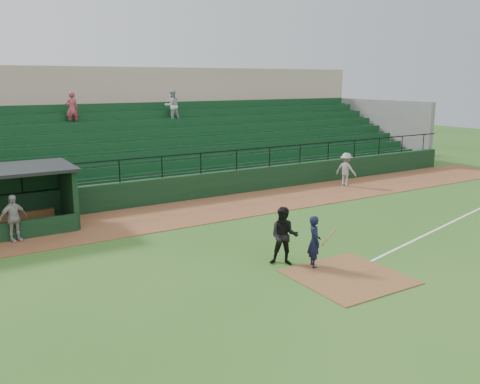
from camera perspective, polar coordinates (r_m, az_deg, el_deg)
ground at (r=15.88m, az=9.59°, el=-8.30°), size 90.00×90.00×0.00m
warning_track at (r=22.21m, az=-4.06°, el=-2.06°), size 40.00×4.00×0.03m
home_plate_dirt at (r=15.20m, az=12.10°, el=-9.33°), size 3.00×3.00×0.03m
foul_line at (r=22.42m, az=23.16°, el=-2.95°), size 17.49×4.44×0.01m
stadium_structure at (r=29.45m, az=-11.83°, el=5.85°), size 38.00×13.08×6.40m
batter_at_plate at (r=15.53m, az=8.40°, el=-5.57°), size 1.09×0.72×1.62m
umpire at (r=15.60m, az=5.01°, el=-5.00°), size 1.13×1.10×1.83m
runner at (r=27.57m, az=11.88°, el=2.50°), size 1.00×1.31×1.78m
dugout_player_a at (r=19.38m, az=-24.22°, el=-2.72°), size 1.07×0.70×1.68m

